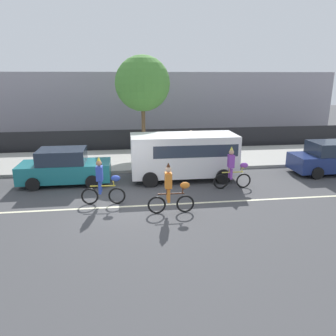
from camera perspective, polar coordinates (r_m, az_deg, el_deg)
ground_plane at (r=13.25m, az=-6.40°, el=-5.83°), size 80.00×80.00×0.00m
road_centre_line at (r=12.79m, az=-6.35°, el=-6.63°), size 36.00×0.14×0.01m
sidewalk_curb at (r=19.43m, az=-6.89°, el=1.43°), size 60.00×5.00×0.15m
fence_line at (r=22.12m, az=-7.06°, el=4.85°), size 40.00×0.08×1.40m
building_backdrop at (r=30.62m, az=-0.92°, el=11.51°), size 28.00×8.00×5.13m
parade_cyclist_cobalt at (r=12.88m, az=-11.25°, el=-2.70°), size 1.72×0.50×1.92m
parade_cyclist_orange at (r=11.83m, az=0.61°, el=-4.08°), size 1.72×0.50×1.92m
parade_cyclist_purple at (r=14.70m, az=11.25°, el=-0.38°), size 1.72×0.50×1.92m
parked_van_white at (r=15.70m, az=3.00°, el=2.59°), size 5.00×2.22×2.18m
parked_car_navy at (r=18.72m, az=26.60°, el=1.51°), size 4.10×1.92×1.64m
parked_car_teal at (r=15.84m, az=-17.56°, el=0.11°), size 4.10×1.92×1.64m
street_tree_near_lamp at (r=20.66m, az=-4.45°, el=14.44°), size 3.37×3.37×5.93m
pedestrian_onlooker at (r=19.48m, az=3.96°, el=4.37°), size 0.32×0.20×1.62m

